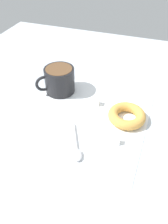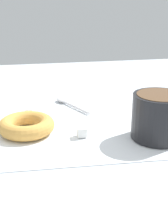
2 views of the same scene
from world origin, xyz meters
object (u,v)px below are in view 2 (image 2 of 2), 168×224
(sugar_cube, at_px, (29,111))
(sugar_cube_extra, at_px, (82,132))
(coffee_cup, at_px, (159,115))
(spoon, at_px, (65,102))
(donut, at_px, (27,125))

(sugar_cube, bearing_deg, sugar_cube_extra, 125.26)
(coffee_cup, height_order, sugar_cube_extra, coffee_cup)
(coffee_cup, xyz_separation_m, sugar_cube_extra, (0.13, -0.03, -0.03))
(spoon, xyz_separation_m, sugar_cube_extra, (-0.00, 0.18, 0.00))
(coffee_cup, relative_size, sugar_cube, 7.49)
(coffee_cup, xyz_separation_m, donut, (0.23, -0.06, -0.03))
(spoon, bearing_deg, sugar_cube_extra, 91.53)
(donut, bearing_deg, sugar_cube_extra, 159.15)
(coffee_cup, relative_size, donut, 1.04)
(coffee_cup, height_order, sugar_cube, coffee_cup)
(donut, relative_size, sugar_cube, 7.19)
(donut, distance_m, sugar_cube, 0.09)
(spoon, relative_size, sugar_cube, 8.34)
(donut, xyz_separation_m, spoon, (-0.09, -0.15, -0.01))
(coffee_cup, bearing_deg, spoon, -57.11)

